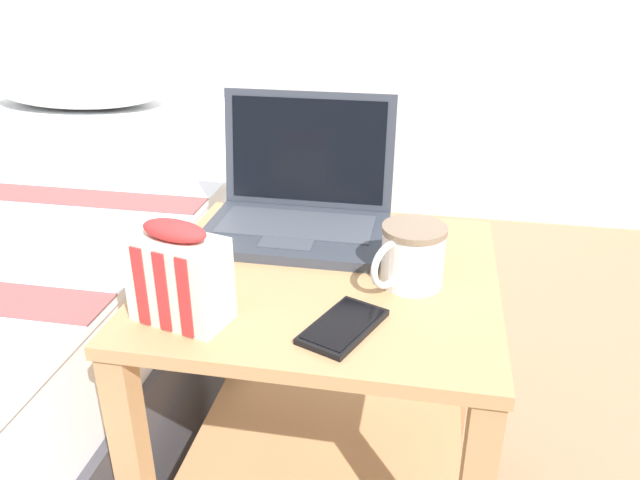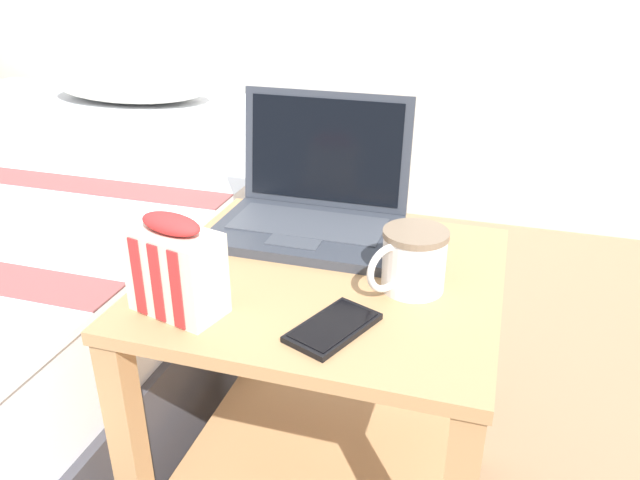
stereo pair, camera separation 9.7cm
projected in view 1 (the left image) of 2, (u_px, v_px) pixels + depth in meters
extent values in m
ellipsoid|color=silver|center=(79.00, 88.00, 2.34)|extent=(0.67, 0.36, 0.14)
cube|color=tan|center=(324.00, 279.00, 1.05)|extent=(0.57, 0.54, 0.02)
cube|color=tan|center=(324.00, 459.00, 1.22)|extent=(0.53, 0.50, 0.02)
cube|color=tan|center=(232.00, 324.00, 1.42)|extent=(0.04, 0.04, 0.53)
cube|color=tan|center=(462.00, 348.00, 1.34)|extent=(0.04, 0.04, 0.53)
cube|color=#333842|center=(295.00, 233.00, 1.16)|extent=(0.34, 0.23, 0.02)
cube|color=#424751|center=(296.00, 224.00, 1.17)|extent=(0.29, 0.13, 0.00)
cube|color=#424751|center=(286.00, 243.00, 1.10)|extent=(0.09, 0.05, 0.00)
cube|color=#333842|center=(308.00, 150.00, 1.23)|extent=(0.34, 0.04, 0.23)
cube|color=black|center=(308.00, 150.00, 1.22)|extent=(0.30, 0.03, 0.20)
cube|color=yellow|center=(329.00, 154.00, 1.23)|extent=(0.04, 0.01, 0.04)
cube|color=yellow|center=(263.00, 165.00, 1.26)|extent=(0.05, 0.01, 0.04)
cylinder|color=white|center=(413.00, 255.00, 0.99)|extent=(0.10, 0.10, 0.10)
cylinder|color=#7F6B56|center=(415.00, 229.00, 0.97)|extent=(0.10, 0.10, 0.01)
cylinder|color=black|center=(414.00, 235.00, 0.97)|extent=(0.09, 0.09, 0.01)
torus|color=white|center=(389.00, 265.00, 0.96)|extent=(0.06, 0.07, 0.08)
cube|color=silver|center=(180.00, 280.00, 0.89)|extent=(0.15, 0.11, 0.13)
cube|color=red|center=(140.00, 287.00, 0.87)|extent=(0.02, 0.01, 0.12)
cube|color=red|center=(162.00, 293.00, 0.86)|extent=(0.02, 0.01, 0.12)
cube|color=red|center=(184.00, 299.00, 0.84)|extent=(0.02, 0.01, 0.12)
ellipsoid|color=red|center=(174.00, 230.00, 0.85)|extent=(0.11, 0.07, 0.03)
cube|color=black|center=(343.00, 327.00, 0.89)|extent=(0.12, 0.16, 0.01)
cube|color=black|center=(343.00, 323.00, 0.88)|extent=(0.11, 0.14, 0.00)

